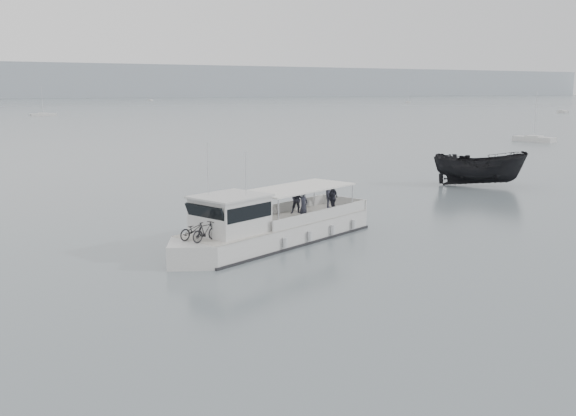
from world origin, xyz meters
TOP-DOWN VIEW (x-y plane):
  - ground at (0.00, 0.00)m, footprint 1400.00×1400.00m
  - tour_boat at (3.97, 1.40)m, footprint 11.94×6.50m
  - dark_motorboat at (26.76, 10.36)m, footprint 6.88×6.34m

SIDE VIEW (x-z plane):
  - ground at x=0.00m, z-range 0.00..0.00m
  - tour_boat at x=3.97m, z-range -1.71..3.39m
  - dark_motorboat at x=26.76m, z-range 0.00..2.63m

